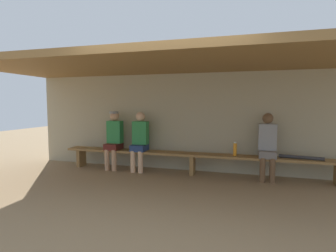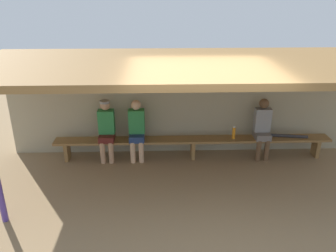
{
  "view_description": "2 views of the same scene",
  "coord_description": "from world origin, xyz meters",
  "px_view_note": "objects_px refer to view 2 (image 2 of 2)",
  "views": [
    {
      "loc": [
        1.06,
        -3.99,
        1.51
      ],
      "look_at": [
        -0.45,
        1.21,
        1.07
      ],
      "focal_mm": 28.41,
      "sensor_mm": 36.0,
      "label": 1
    },
    {
      "loc": [
        -0.77,
        -5.29,
        3.62
      ],
      "look_at": [
        -0.55,
        1.38,
        0.84
      ],
      "focal_mm": 37.08,
      "sensor_mm": 36.0,
      "label": 2
    }
  ],
  "objects_px": {
    "bench": "(193,142)",
    "player_rightmost": "(137,128)",
    "player_with_sunglasses": "(106,128)",
    "water_bottle_orange": "(234,133)",
    "player_leftmost": "(262,126)",
    "baseball_bat": "(289,136)"
  },
  "relations": [
    {
      "from": "player_rightmost",
      "to": "player_leftmost",
      "type": "height_order",
      "value": "same"
    },
    {
      "from": "bench",
      "to": "player_leftmost",
      "type": "height_order",
      "value": "player_leftmost"
    },
    {
      "from": "player_leftmost",
      "to": "water_bottle_orange",
      "type": "bearing_deg",
      "value": -178.53
    },
    {
      "from": "player_with_sunglasses",
      "to": "baseball_bat",
      "type": "xyz_separation_m",
      "value": [
        3.97,
        -0.0,
        -0.25
      ]
    },
    {
      "from": "player_rightmost",
      "to": "water_bottle_orange",
      "type": "xyz_separation_m",
      "value": [
        2.1,
        -0.02,
        -0.13
      ]
    },
    {
      "from": "player_with_sunglasses",
      "to": "player_leftmost",
      "type": "bearing_deg",
      "value": -0.01
    },
    {
      "from": "bench",
      "to": "baseball_bat",
      "type": "bearing_deg",
      "value": -0.0
    },
    {
      "from": "baseball_bat",
      "to": "bench",
      "type": "bearing_deg",
      "value": -170.65
    },
    {
      "from": "bench",
      "to": "player_with_sunglasses",
      "type": "height_order",
      "value": "player_with_sunglasses"
    },
    {
      "from": "player_rightmost",
      "to": "player_with_sunglasses",
      "type": "relative_size",
      "value": 0.99
    },
    {
      "from": "bench",
      "to": "baseball_bat",
      "type": "height_order",
      "value": "baseball_bat"
    },
    {
      "from": "player_rightmost",
      "to": "water_bottle_orange",
      "type": "height_order",
      "value": "player_rightmost"
    },
    {
      "from": "player_leftmost",
      "to": "player_with_sunglasses",
      "type": "distance_m",
      "value": 3.36
    },
    {
      "from": "player_leftmost",
      "to": "water_bottle_orange",
      "type": "xyz_separation_m",
      "value": [
        -0.62,
        -0.02,
        -0.13
      ]
    },
    {
      "from": "water_bottle_orange",
      "to": "baseball_bat",
      "type": "bearing_deg",
      "value": 0.6
    },
    {
      "from": "water_bottle_orange",
      "to": "player_with_sunglasses",
      "type": "bearing_deg",
      "value": 179.66
    },
    {
      "from": "player_with_sunglasses",
      "to": "water_bottle_orange",
      "type": "xyz_separation_m",
      "value": [
        2.74,
        -0.02,
        -0.15
      ]
    },
    {
      "from": "bench",
      "to": "player_rightmost",
      "type": "relative_size",
      "value": 4.49
    },
    {
      "from": "player_with_sunglasses",
      "to": "baseball_bat",
      "type": "relative_size",
      "value": 1.71
    },
    {
      "from": "bench",
      "to": "water_bottle_orange",
      "type": "bearing_deg",
      "value": -0.84
    },
    {
      "from": "bench",
      "to": "water_bottle_orange",
      "type": "xyz_separation_m",
      "value": [
        0.88,
        -0.01,
        0.21
      ]
    },
    {
      "from": "player_rightmost",
      "to": "player_with_sunglasses",
      "type": "height_order",
      "value": "player_with_sunglasses"
    }
  ]
}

